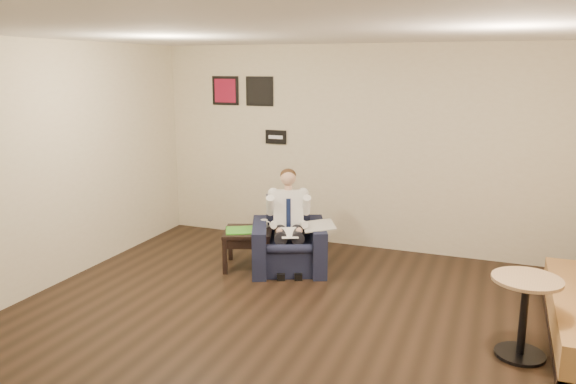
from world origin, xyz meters
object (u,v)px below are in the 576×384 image
(armchair, at_px, (289,236))
(smartphone, at_px, (254,226))
(cafe_table, at_px, (523,317))
(coffee_mug, at_px, (264,223))
(seated_man, at_px, (289,226))
(green_folder, at_px, (245,230))
(side_table, at_px, (248,248))

(armchair, height_order, smartphone, armchair)
(smartphone, height_order, cafe_table, cafe_table)
(coffee_mug, distance_m, smartphone, 0.15)
(cafe_table, bearing_deg, seated_man, 155.67)
(seated_man, height_order, coffee_mug, seated_man)
(coffee_mug, height_order, cafe_table, cafe_table)
(green_folder, bearing_deg, seated_man, 4.67)
(seated_man, distance_m, cafe_table, 2.92)
(coffee_mug, distance_m, cafe_table, 3.36)
(armchair, relative_size, cafe_table, 1.22)
(smartphone, bearing_deg, green_folder, -103.96)
(armchair, distance_m, smartphone, 0.52)
(seated_man, bearing_deg, smartphone, 140.49)
(green_folder, xyz_separation_m, coffee_mug, (0.16, 0.22, 0.04))
(armchair, bearing_deg, cafe_table, -48.65)
(smartphone, bearing_deg, armchair, -16.25)
(side_table, bearing_deg, coffee_mug, 53.11)
(armchair, bearing_deg, coffee_mug, 146.68)
(green_folder, distance_m, smartphone, 0.21)
(armchair, distance_m, cafe_table, 3.00)
(green_folder, bearing_deg, cafe_table, -19.69)
(green_folder, height_order, smartphone, green_folder)
(seated_man, distance_m, smartphone, 0.59)
(armchair, distance_m, seated_man, 0.20)
(seated_man, bearing_deg, cafe_table, -47.18)
(coffee_mug, relative_size, cafe_table, 0.14)
(armchair, bearing_deg, smartphone, 150.32)
(armchair, distance_m, side_table, 0.55)
(armchair, relative_size, green_folder, 1.85)
(armchair, distance_m, coffee_mug, 0.38)
(green_folder, bearing_deg, smartphone, 85.46)
(side_table, bearing_deg, cafe_table, -20.31)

